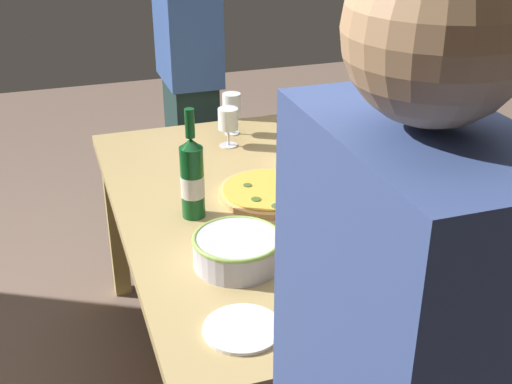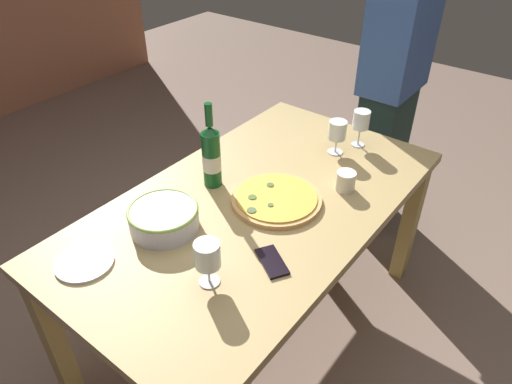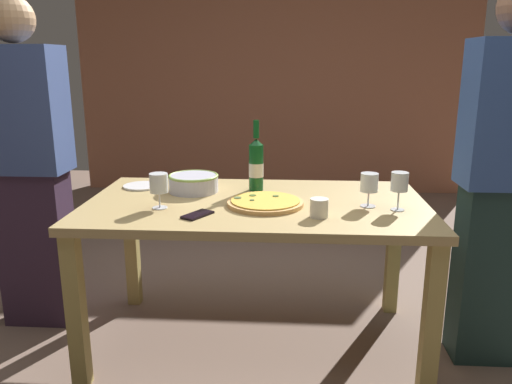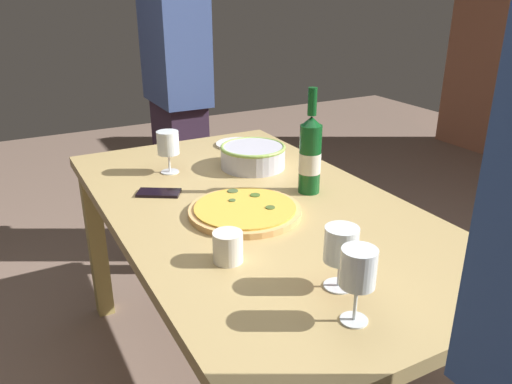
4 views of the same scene
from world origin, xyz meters
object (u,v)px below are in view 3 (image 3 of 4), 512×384
object	(u,v)px
pizza	(265,202)
serving_bowl	(194,182)
wine_glass_by_bottle	(369,184)
side_plate	(142,186)
wine_glass_near_pizza	(399,184)
person_guest_left	(504,179)
cup_amber	(319,208)
dining_table	(256,220)
wine_bottle	(256,164)
person_host	(28,166)
cell_phone	(197,215)
wine_glass_far_left	(159,185)

from	to	relation	value
pizza	serving_bowl	distance (m)	0.44
wine_glass_by_bottle	side_plate	world-z (taller)	wine_glass_by_bottle
side_plate	serving_bowl	bearing A→B (deg)	-14.77
serving_bowl	wine_glass_near_pizza	world-z (taller)	wine_glass_near_pizza
pizza	wine_glass_near_pizza	distance (m)	0.60
wine_glass_near_pizza	person_guest_left	xyz separation A→B (m)	(0.47, 0.07, 0.01)
cup_amber	person_guest_left	world-z (taller)	person_guest_left
wine_glass_near_pizza	cup_amber	size ratio (longest dim) A/B	2.11
pizza	dining_table	bearing A→B (deg)	126.23
wine_bottle	person_host	bearing A→B (deg)	-178.07
pizza	cup_amber	world-z (taller)	cup_amber
dining_table	cup_amber	xyz separation A→B (m)	(0.28, -0.23, 0.13)
side_plate	cell_phone	distance (m)	0.62
wine_glass_near_pizza	cell_phone	distance (m)	0.89
wine_glass_by_bottle	wine_glass_near_pizza	bearing A→B (deg)	-22.38
wine_glass_far_left	person_guest_left	size ratio (longest dim) A/B	0.09
wine_bottle	wine_glass_near_pizza	world-z (taller)	wine_bottle
wine_bottle	wine_glass_near_pizza	bearing A→B (deg)	-26.10
cup_amber	dining_table	bearing A→B (deg)	140.44
pizza	wine_glass_by_bottle	size ratio (longest dim) A/B	2.27
wine_glass_by_bottle	person_guest_left	size ratio (longest dim) A/B	0.09
side_plate	cell_phone	bearing A→B (deg)	-51.95
cup_amber	person_host	world-z (taller)	person_host
side_plate	person_guest_left	distance (m)	1.76
dining_table	person_guest_left	size ratio (longest dim) A/B	0.93
wine_glass_far_left	cell_phone	bearing A→B (deg)	-29.15
cup_amber	cell_phone	world-z (taller)	cup_amber
wine_glass_near_pizza	person_guest_left	distance (m)	0.48
wine_glass_far_left	wine_bottle	bearing A→B (deg)	40.86
cell_phone	person_host	size ratio (longest dim) A/B	0.08
pizza	person_guest_left	size ratio (longest dim) A/B	0.20
pizza	person_guest_left	distance (m)	1.07
wine_glass_far_left	person_host	distance (m)	0.83
wine_bottle	side_plate	distance (m)	0.62
wine_glass_near_pizza	person_host	world-z (taller)	person_host
pizza	cell_phone	world-z (taller)	pizza
pizza	person_host	xyz separation A→B (m)	(-1.24, 0.24, 0.10)
wine_glass_near_pizza	cup_amber	xyz separation A→B (m)	(-0.36, -0.13, -0.08)
wine_bottle	side_plate	xyz separation A→B (m)	(-0.61, 0.03, -0.13)
wine_glass_far_left	cup_amber	size ratio (longest dim) A/B	1.96
wine_glass_by_bottle	person_host	xyz separation A→B (m)	(-1.71, 0.23, 0.01)
dining_table	cup_amber	size ratio (longest dim) A/B	19.61
dining_table	wine_glass_by_bottle	size ratio (longest dim) A/B	10.30
wine_bottle	cell_phone	bearing A→B (deg)	-115.68
wine_glass_near_pizza	person_guest_left	bearing A→B (deg)	7.89
pizza	cell_phone	size ratio (longest dim) A/B	2.45
wine_glass_near_pizza	dining_table	bearing A→B (deg)	170.56
pizza	wine_bottle	xyz separation A→B (m)	(-0.06, 0.28, 0.12)
side_plate	pizza	bearing A→B (deg)	-24.53
cup_amber	person_guest_left	size ratio (longest dim) A/B	0.05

